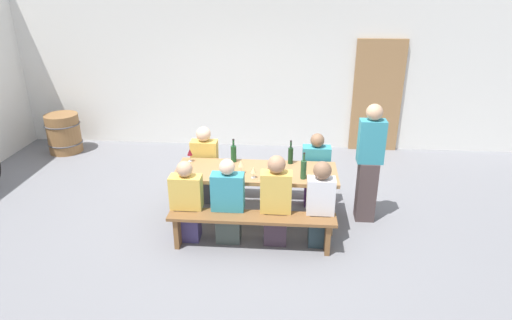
# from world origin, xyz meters

# --- Properties ---
(ground_plane) EXTENTS (24.00, 24.00, 0.00)m
(ground_plane) POSITION_xyz_m (0.00, 0.00, 0.00)
(ground_plane) COLOR slate
(back_wall) EXTENTS (14.00, 0.20, 3.20)m
(back_wall) POSITION_xyz_m (0.00, 3.01, 1.60)
(back_wall) COLOR silver
(back_wall) RESTS_ON ground
(wooden_door) EXTENTS (0.90, 0.06, 2.10)m
(wooden_door) POSITION_xyz_m (2.04, 2.87, 1.05)
(wooden_door) COLOR #9E7247
(wooden_door) RESTS_ON ground
(tasting_table) EXTENTS (2.14, 0.75, 0.75)m
(tasting_table) POSITION_xyz_m (0.00, 0.00, 0.67)
(tasting_table) COLOR #9E7247
(tasting_table) RESTS_ON ground
(bench_near) EXTENTS (2.04, 0.30, 0.45)m
(bench_near) POSITION_xyz_m (0.00, -0.67, 0.36)
(bench_near) COLOR brown
(bench_near) RESTS_ON ground
(bench_far) EXTENTS (2.04, 0.30, 0.45)m
(bench_far) POSITION_xyz_m (0.00, 0.67, 0.36)
(bench_far) COLOR brown
(bench_far) RESTS_ON ground
(wine_bottle_0) EXTENTS (0.08, 0.08, 0.33)m
(wine_bottle_0) POSITION_xyz_m (-0.33, 0.28, 0.87)
(wine_bottle_0) COLOR #194723
(wine_bottle_0) RESTS_ON tasting_table
(wine_bottle_1) EXTENTS (0.07, 0.07, 0.33)m
(wine_bottle_1) POSITION_xyz_m (0.45, 0.28, 0.87)
(wine_bottle_1) COLOR #143319
(wine_bottle_1) RESTS_ON tasting_table
(wine_bottle_2) EXTENTS (0.08, 0.08, 0.35)m
(wine_bottle_2) POSITION_xyz_m (0.62, -0.20, 0.88)
(wine_bottle_2) COLOR #234C2D
(wine_bottle_2) RESTS_ON tasting_table
(wine_glass_0) EXTENTS (0.07, 0.07, 0.15)m
(wine_glass_0) POSITION_xyz_m (-0.02, -0.23, 0.85)
(wine_glass_0) COLOR silver
(wine_glass_0) RESTS_ON tasting_table
(wine_glass_1) EXTENTS (0.07, 0.07, 0.17)m
(wine_glass_1) POSITION_xyz_m (0.17, -0.28, 0.87)
(wine_glass_1) COLOR silver
(wine_glass_1) RESTS_ON tasting_table
(wine_glass_2) EXTENTS (0.08, 0.08, 0.18)m
(wine_glass_2) POSITION_xyz_m (-0.19, -0.10, 0.88)
(wine_glass_2) COLOR silver
(wine_glass_2) RESTS_ON tasting_table
(wine_glass_3) EXTENTS (0.07, 0.07, 0.18)m
(wine_glass_3) POSITION_xyz_m (-0.93, 0.24, 0.88)
(wine_glass_3) COLOR silver
(wine_glass_3) RESTS_ON tasting_table
(seated_guest_near_0) EXTENTS (0.39, 0.24, 1.07)m
(seated_guest_near_0) POSITION_xyz_m (-0.83, -0.52, 0.50)
(seated_guest_near_0) COLOR #42396B
(seated_guest_near_0) RESTS_ON ground
(seated_guest_near_1) EXTENTS (0.40, 0.24, 1.12)m
(seated_guest_near_1) POSITION_xyz_m (-0.31, -0.52, 0.52)
(seated_guest_near_1) COLOR #424C46
(seated_guest_near_1) RESTS_ON ground
(seated_guest_near_2) EXTENTS (0.38, 0.24, 1.18)m
(seated_guest_near_2) POSITION_xyz_m (0.28, -0.52, 0.57)
(seated_guest_near_2) COLOR #41303E
(seated_guest_near_2) RESTS_ON ground
(seated_guest_near_3) EXTENTS (0.34, 0.24, 1.12)m
(seated_guest_near_3) POSITION_xyz_m (0.82, -0.52, 0.55)
(seated_guest_near_3) COLOR #293C44
(seated_guest_near_3) RESTS_ON ground
(seated_guest_far_0) EXTENTS (0.38, 0.24, 1.16)m
(seated_guest_far_0) POSITION_xyz_m (-0.79, 0.52, 0.56)
(seated_guest_far_0) COLOR #50525C
(seated_guest_far_0) RESTS_ON ground
(seated_guest_far_1) EXTENTS (0.40, 0.24, 1.10)m
(seated_guest_far_1) POSITION_xyz_m (0.82, 0.52, 0.52)
(seated_guest_far_1) COLOR #522868
(seated_guest_far_1) RESTS_ON ground
(standing_host) EXTENTS (0.34, 0.24, 1.64)m
(standing_host) POSITION_xyz_m (1.49, 0.16, 0.81)
(standing_host) COLOR #493A39
(standing_host) RESTS_ON ground
(wine_barrel) EXTENTS (0.64, 0.64, 0.74)m
(wine_barrel) POSITION_xyz_m (-3.84, 2.30, 0.37)
(wine_barrel) COLOR olive
(wine_barrel) RESTS_ON ground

